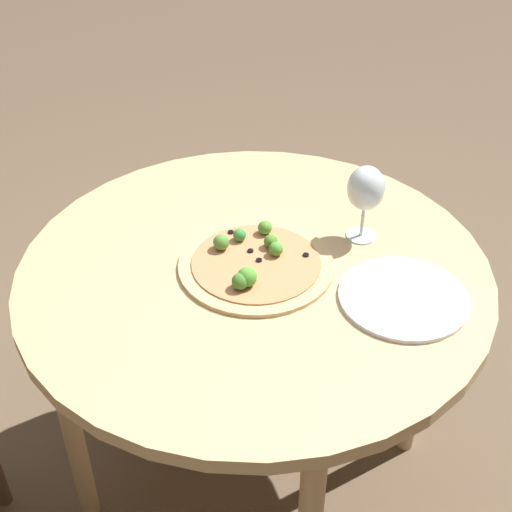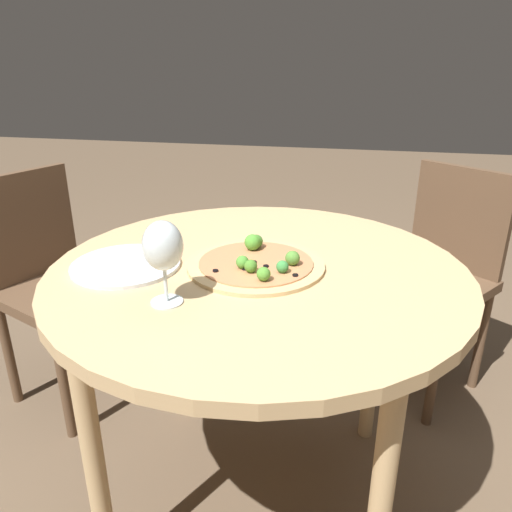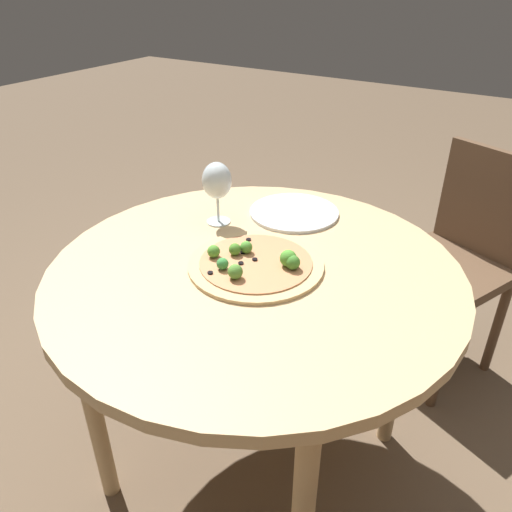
{
  "view_description": "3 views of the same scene",
  "coord_description": "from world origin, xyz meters",
  "views": [
    {
      "loc": [
        -1.08,
        -0.66,
        1.75
      ],
      "look_at": [
        -0.0,
        -0.01,
        0.8
      ],
      "focal_mm": 50.0,
      "sensor_mm": 36.0,
      "label": 1
    },
    {
      "loc": [
        1.14,
        0.22,
        1.28
      ],
      "look_at": [
        -0.0,
        -0.01,
        0.8
      ],
      "focal_mm": 35.0,
      "sensor_mm": 36.0,
      "label": 2
    },
    {
      "loc": [
        -0.58,
        0.92,
        1.45
      ],
      "look_at": [
        -0.0,
        -0.01,
        0.8
      ],
      "focal_mm": 35.0,
      "sensor_mm": 36.0,
      "label": 3
    }
  ],
  "objects": [
    {
      "name": "dining_table",
      "position": [
        0.0,
        0.0,
        0.69
      ],
      "size": [
        1.06,
        1.06,
        0.77
      ],
      "color": "tan",
      "rests_on": "ground_plane"
    },
    {
      "name": "chair_2",
      "position": [
        -0.36,
        -0.85,
        0.49
      ],
      "size": [
        0.53,
        0.53,
        0.88
      ],
      "rotation": [
        0.0,
        0.0,
        -3.55
      ],
      "color": "brown",
      "rests_on": "ground_plane"
    },
    {
      "name": "wine_glass",
      "position": [
        0.23,
        -0.16,
        0.9
      ],
      "size": [
        0.09,
        0.09,
        0.19
      ],
      "color": "silver",
      "rests_on": "dining_table"
    },
    {
      "name": "plate_near",
      "position": [
        0.06,
        -0.33,
        0.77
      ],
      "size": [
        0.28,
        0.28,
        0.01
      ],
      "color": "silver",
      "rests_on": "dining_table"
    },
    {
      "name": "ground_plane",
      "position": [
        0.0,
        0.0,
        0.0
      ],
      "size": [
        12.0,
        12.0,
        0.0
      ],
      "primitive_type": "plane",
      "color": "brown"
    },
    {
      "name": "pizza",
      "position": [
        -0.0,
        -0.0,
        0.78
      ],
      "size": [
        0.35,
        0.35,
        0.06
      ],
      "color": "tan",
      "rests_on": "dining_table"
    }
  ]
}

